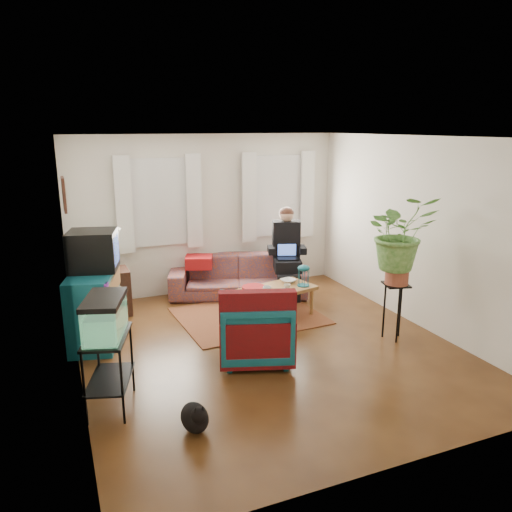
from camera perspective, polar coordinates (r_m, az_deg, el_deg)
name	(u,v)px	position (r m, az deg, el deg)	size (l,w,h in m)	color
floor	(268,347)	(6.44, 1.38, -10.36)	(4.50, 5.00, 0.01)	#4F2B14
ceiling	(269,137)	(5.83, 1.54, 13.45)	(4.50, 5.00, 0.01)	white
wall_back	(208,214)	(8.30, -5.55, 4.74)	(4.50, 0.01, 2.60)	silver
wall_front	(402,321)	(3.95, 16.35, -7.09)	(4.50, 0.01, 2.60)	silver
wall_left	(70,267)	(5.52, -20.45, -1.23)	(0.01, 5.00, 2.60)	silver
wall_right	(419,233)	(7.19, 18.10, 2.53)	(0.01, 5.00, 2.60)	silver
window_left	(159,202)	(8.05, -11.03, 6.03)	(1.08, 0.04, 1.38)	white
window_right	(277,196)	(8.69, 2.42, 6.91)	(1.08, 0.04, 1.38)	white
curtains_left	(160,203)	(7.98, -10.91, 5.96)	(1.36, 0.06, 1.50)	white
curtains_right	(279,196)	(8.61, 2.64, 6.84)	(1.36, 0.06, 1.50)	white
picture_frame	(65,195)	(6.23, -21.01, 6.57)	(0.04, 0.32, 0.40)	#3D2616
area_rug	(249,316)	(7.40, -0.83, -6.86)	(2.00, 1.60, 0.01)	brown
sofa	(238,270)	(8.20, -2.06, -1.56)	(2.21, 0.87, 0.86)	brown
seated_person	(287,256)	(8.18, 3.51, 0.04)	(0.55, 0.68, 1.32)	black
side_table	(113,292)	(7.70, -16.00, -3.96)	(0.46, 0.46, 0.68)	#422418
table_lamp	(110,251)	(7.53, -16.33, 0.59)	(0.35, 0.35, 0.62)	white
dresser	(94,308)	(6.72, -17.98, -5.63)	(0.53, 1.05, 0.95)	#115B67
crt_tv	(93,250)	(6.61, -18.14, 0.60)	(0.58, 0.53, 0.50)	black
aquarium_stand	(110,372)	(5.23, -16.39, -12.60)	(0.38, 0.69, 0.77)	black
aquarium	(105,316)	(4.99, -16.88, -6.61)	(0.34, 0.62, 0.40)	#7FD899
black_cat	(194,415)	(4.82, -7.04, -17.56)	(0.25, 0.38, 0.32)	black
armchair	(255,325)	(5.98, -0.06, -7.90)	(0.83, 0.78, 0.85)	#105164
serape_throw	(258,322)	(5.61, 0.19, -7.52)	(0.86, 0.20, 0.71)	#9E0A0A
coffee_table	(276,303)	(7.30, 2.35, -5.35)	(1.09, 0.60, 0.45)	brown
cup_a	(267,290)	(6.99, 1.27, -3.87)	(0.12, 0.12, 0.10)	white
cup_b	(287,287)	(7.10, 3.58, -3.60)	(0.10, 0.10, 0.09)	beige
bowl	(288,281)	(7.46, 3.72, -2.85)	(0.21, 0.21, 0.05)	white
snack_tray	(254,288)	(7.16, -0.25, -3.65)	(0.34, 0.34, 0.04)	#B21414
birdcage	(304,275)	(7.29, 5.45, -2.22)	(0.18, 0.18, 0.32)	#115B6B
plant_stand	(394,311)	(6.78, 15.51, -6.12)	(0.32, 0.32, 0.76)	black
potted_plant	(399,244)	(6.52, 16.05, 1.31)	(0.86, 0.75, 0.96)	#599947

